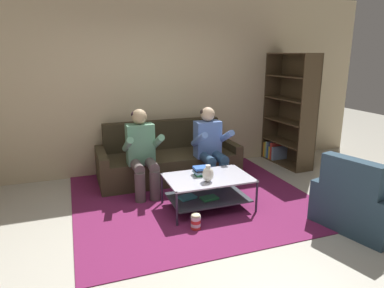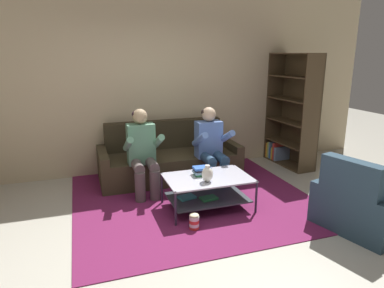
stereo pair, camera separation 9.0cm
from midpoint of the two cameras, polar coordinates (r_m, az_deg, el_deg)
name	(u,v)px [view 1 (the left image)]	position (r m, az deg, el deg)	size (l,w,h in m)	color
ground	(192,239)	(3.82, -0.74, -15.52)	(16.80, 16.80, 0.00)	#B6B2A3
back_partition	(140,84)	(5.70, -9.04, 9.85)	(8.40, 0.12, 2.90)	#CCB68F
couch	(168,160)	(5.47, -4.55, -2.69)	(2.17, 0.88, 0.87)	#3B3220
person_seated_left	(142,150)	(4.77, -8.87, -0.94)	(0.50, 0.58, 1.20)	#564A49
person_seated_right	(210,144)	(5.05, 2.54, -0.03)	(0.50, 0.58, 1.17)	navy
coffee_table	(207,188)	(4.38, 1.99, -7.27)	(1.06, 0.68, 0.42)	#B7B7C7
area_rug	(189,194)	(4.90, -1.11, -8.27)	(3.14, 3.22, 0.01)	#6B1C47
vase	(208,174)	(4.15, 2.07, -5.00)	(0.14, 0.14, 0.21)	silver
book_stack	(202,171)	(4.38, 1.05, -4.47)	(0.22, 0.17, 0.11)	#318D50
bookshelf	(289,117)	(6.30, 15.47, 4.34)	(0.41, 1.05, 1.94)	#483722
armchair	(363,204)	(4.41, 26.10, -8.90)	(1.09, 1.08, 0.86)	#283F4E
popcorn_tub	(196,221)	(3.95, -0.05, -12.78)	(0.11, 0.11, 0.19)	red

